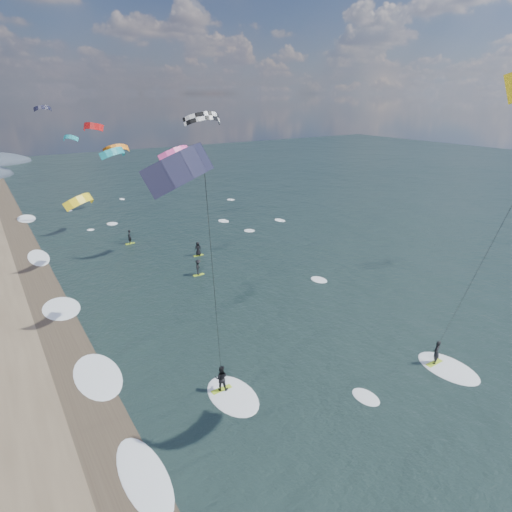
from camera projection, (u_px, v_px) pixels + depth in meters
ground at (406, 458)px, 20.98m from camera, size 260.00×260.00×0.00m
wet_sand_strip at (103, 430)px, 22.69m from camera, size 3.00×240.00×0.00m
kitesurfer_near_b at (215, 263)px, 17.64m from camera, size 6.93×9.15×15.69m
far_kitesurfers at (181, 254)px, 45.29m from camera, size 6.17×13.93×1.71m
bg_kite_field at (104, 137)px, 56.24m from camera, size 15.30×77.80×8.73m
shoreline_surf at (103, 376)px, 27.02m from camera, size 2.40×79.40×0.11m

